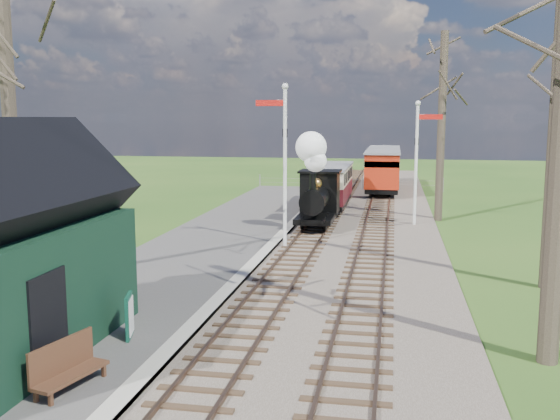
% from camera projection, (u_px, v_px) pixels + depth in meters
% --- Properties ---
extents(distant_hills, '(114.40, 48.00, 22.02)m').
position_uv_depth(distant_hills, '(374.00, 301.00, 72.84)').
color(distant_hills, '#385B23').
rests_on(distant_hills, ground).
extents(ballast_bed, '(8.00, 60.00, 0.10)m').
position_uv_depth(ballast_bed, '(349.00, 223.00, 29.24)').
color(ballast_bed, brown).
rests_on(ballast_bed, ground).
extents(track_near, '(1.60, 60.00, 0.15)m').
position_uv_depth(track_near, '(321.00, 222.00, 29.47)').
color(track_near, brown).
rests_on(track_near, ground).
extents(track_far, '(1.60, 60.00, 0.15)m').
position_uv_depth(track_far, '(377.00, 223.00, 29.01)').
color(track_far, brown).
rests_on(track_far, ground).
extents(platform, '(5.00, 44.00, 0.20)m').
position_uv_depth(platform, '(198.00, 255.00, 22.31)').
color(platform, '#474442').
rests_on(platform, ground).
extents(coping_strip, '(0.40, 44.00, 0.21)m').
position_uv_depth(coping_strip, '(261.00, 257.00, 21.90)').
color(coping_strip, '#B2AD9E').
rests_on(coping_strip, ground).
extents(station_shed, '(3.25, 6.30, 4.78)m').
position_uv_depth(station_shed, '(3.00, 254.00, 12.40)').
color(station_shed, black).
rests_on(station_shed, platform).
extents(semaphore_near, '(1.22, 0.24, 6.22)m').
position_uv_depth(semaphore_near, '(283.00, 154.00, 23.25)').
color(semaphore_near, silver).
rests_on(semaphore_near, ground).
extents(semaphore_far, '(1.22, 0.24, 5.72)m').
position_uv_depth(semaphore_far, '(418.00, 154.00, 28.21)').
color(semaphore_far, silver).
rests_on(semaphore_far, ground).
extents(bare_trees, '(15.51, 22.39, 12.00)m').
position_uv_depth(bare_trees, '(321.00, 108.00, 16.90)').
color(bare_trees, '#382D23').
rests_on(bare_trees, ground).
extents(fence_line, '(12.60, 0.08, 1.00)m').
position_uv_depth(fence_line, '(349.00, 182.00, 42.97)').
color(fence_line, slate).
rests_on(fence_line, ground).
extents(locomotive, '(1.68, 3.93, 4.21)m').
position_uv_depth(locomotive, '(317.00, 187.00, 27.45)').
color(locomotive, black).
rests_on(locomotive, ground).
extents(coach, '(1.96, 6.73, 2.07)m').
position_uv_depth(coach, '(331.00, 184.00, 33.42)').
color(coach, black).
rests_on(coach, ground).
extents(red_carriage_a, '(2.20, 5.45, 2.32)m').
position_uv_depth(red_carriage_a, '(382.00, 171.00, 39.85)').
color(red_carriage_a, black).
rests_on(red_carriage_a, ground).
extents(red_carriage_b, '(2.20, 5.45, 2.32)m').
position_uv_depth(red_carriage_b, '(384.00, 165.00, 45.21)').
color(red_carriage_b, black).
rests_on(red_carriage_b, ground).
extents(sign_board, '(0.25, 0.66, 0.97)m').
position_uv_depth(sign_board, '(129.00, 316.00, 13.55)').
color(sign_board, '#0F4633').
rests_on(sign_board, platform).
extents(bench, '(0.81, 1.60, 0.88)m').
position_uv_depth(bench, '(66.00, 366.00, 11.03)').
color(bench, '#4D2D1B').
rests_on(bench, platform).
extents(person, '(0.46, 0.59, 1.44)m').
position_uv_depth(person, '(58.00, 329.00, 12.00)').
color(person, '#1A1E2F').
rests_on(person, platform).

